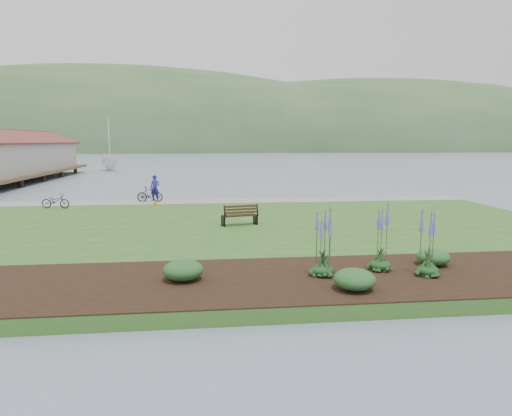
{
  "coord_description": "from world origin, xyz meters",
  "views": [
    {
      "loc": [
        0.21,
        -21.86,
        4.19
      ],
      "look_at": [
        2.44,
        -2.31,
        1.3
      ],
      "focal_mm": 32.0,
      "sensor_mm": 36.0,
      "label": 1
    }
  ],
  "objects_px": {
    "bicycle_a": "(55,201)",
    "sailboat": "(111,171)",
    "person": "(155,186)",
    "park_bench": "(240,215)"
  },
  "relations": [
    {
      "from": "bicycle_a",
      "to": "person",
      "type": "bearing_deg",
      "value": -54.51
    },
    {
      "from": "person",
      "to": "bicycle_a",
      "type": "xyz_separation_m",
      "value": [
        -5.3,
        -2.56,
        -0.56
      ]
    },
    {
      "from": "park_bench",
      "to": "person",
      "type": "relative_size",
      "value": 0.87
    },
    {
      "from": "park_bench",
      "to": "bicycle_a",
      "type": "xyz_separation_m",
      "value": [
        -10.02,
        6.46,
        -0.07
      ]
    },
    {
      "from": "person",
      "to": "bicycle_a",
      "type": "relative_size",
      "value": 1.22
    },
    {
      "from": "park_bench",
      "to": "person",
      "type": "distance_m",
      "value": 10.19
    },
    {
      "from": "bicycle_a",
      "to": "sailboat",
      "type": "height_order",
      "value": "sailboat"
    },
    {
      "from": "park_bench",
      "to": "sailboat",
      "type": "relative_size",
      "value": 0.07
    },
    {
      "from": "park_bench",
      "to": "sailboat",
      "type": "bearing_deg",
      "value": 94.89
    },
    {
      "from": "park_bench",
      "to": "person",
      "type": "height_order",
      "value": "person"
    }
  ]
}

